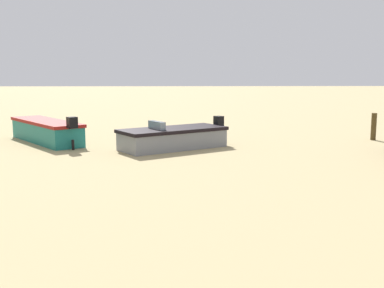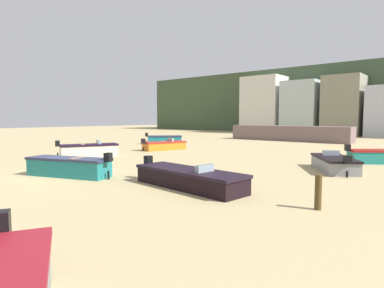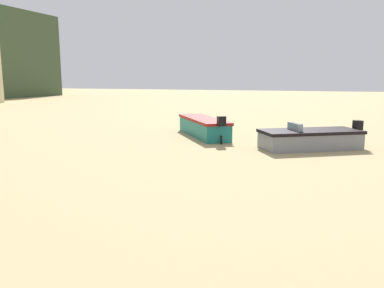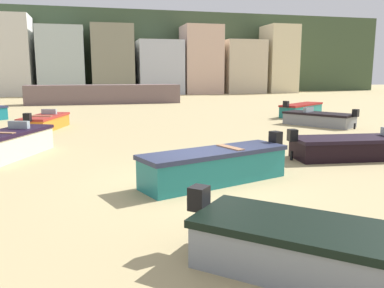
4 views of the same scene
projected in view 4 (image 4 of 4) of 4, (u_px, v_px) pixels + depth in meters
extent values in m
plane|color=tan|center=(197.00, 183.00, 10.80)|extent=(160.00, 160.00, 0.00)
cube|color=#3B4C33|center=(104.00, 56.00, 72.68)|extent=(90.00, 32.00, 12.11)
cube|color=#715B5B|center=(105.00, 94.00, 38.93)|extent=(14.64, 2.40, 1.83)
cube|color=silver|center=(3.00, 56.00, 51.60)|extent=(7.15, 6.32, 10.32)
cube|color=#AFBFBE|center=(62.00, 61.00, 52.94)|extent=(5.91, 5.20, 9.02)
cube|color=gray|center=(112.00, 60.00, 55.33)|extent=(5.61, 6.87, 9.40)
cube|color=silver|center=(159.00, 68.00, 57.05)|extent=(6.21, 6.76, 7.46)
cube|color=beige|center=(201.00, 60.00, 57.61)|extent=(5.40, 5.21, 9.65)
cube|color=beige|center=(242.00, 67.00, 59.40)|extent=(5.90, 5.36, 7.72)
cube|color=beige|center=(279.00, 59.00, 60.49)|extent=(4.49, 5.05, 10.01)
cube|color=beige|center=(9.00, 146.00, 14.08)|extent=(2.69, 4.05, 0.81)
cube|color=black|center=(8.00, 133.00, 14.00)|extent=(2.80, 4.17, 0.12)
cube|color=#8C9EA8|center=(19.00, 125.00, 14.62)|extent=(0.78, 0.48, 0.28)
cube|color=#96694A|center=(0.00, 133.00, 13.52)|extent=(1.09, 0.65, 0.08)
cube|color=gray|center=(319.00, 120.00, 22.57)|extent=(3.26, 3.97, 0.62)
cube|color=black|center=(319.00, 114.00, 22.50)|extent=(3.38, 4.10, 0.12)
cube|color=black|center=(356.00, 113.00, 21.08)|extent=(0.42, 0.41, 0.40)
cylinder|color=black|center=(355.00, 126.00, 21.20)|extent=(0.14, 0.14, 0.31)
cube|color=#8C9EA8|center=(308.00, 109.00, 22.91)|extent=(0.87, 0.65, 0.28)
cube|color=#1C7670|center=(301.00, 111.00, 27.72)|extent=(4.32, 3.61, 0.73)
cube|color=maroon|center=(302.00, 105.00, 27.65)|extent=(4.45, 3.73, 0.12)
cube|color=black|center=(286.00, 104.00, 25.75)|extent=(0.42, 0.42, 0.40)
cylinder|color=black|center=(285.00, 116.00, 25.89)|extent=(0.14, 0.14, 0.37)
cube|color=gray|center=(345.00, 261.00, 5.62)|extent=(4.10, 3.95, 0.65)
cube|color=black|center=(347.00, 235.00, 5.55)|extent=(4.23, 4.08, 0.12)
cube|color=black|center=(199.00, 198.00, 6.62)|extent=(0.42, 0.43, 0.40)
cylinder|color=black|center=(199.00, 239.00, 6.75)|extent=(0.14, 0.14, 0.32)
cube|color=#1D7677|center=(215.00, 168.00, 10.78)|extent=(4.30, 2.44, 0.79)
cube|color=#282F49|center=(215.00, 152.00, 10.70)|extent=(4.42, 2.55, 0.12)
cube|color=black|center=(276.00, 138.00, 11.90)|extent=(0.37, 0.39, 0.40)
cylinder|color=black|center=(275.00, 165.00, 12.04)|extent=(0.13, 0.13, 0.39)
cube|color=#926647|center=(230.00, 148.00, 10.97)|extent=(0.54, 0.99, 0.08)
cube|color=orange|center=(45.00, 124.00, 21.07)|extent=(2.33, 3.92, 0.62)
cube|color=maroon|center=(45.00, 117.00, 21.00)|extent=(2.43, 4.04, 0.12)
cube|color=black|center=(27.00, 117.00, 18.98)|extent=(0.39, 0.36, 0.40)
cylinder|color=black|center=(28.00, 132.00, 19.10)|extent=(0.12, 0.12, 0.31)
cube|color=#8C9EA8|center=(49.00, 112.00, 21.60)|extent=(0.83, 0.42, 0.28)
cube|color=olive|center=(41.00, 117.00, 20.54)|extent=(1.16, 0.55, 0.08)
cube|color=black|center=(366.00, 149.00, 13.95)|extent=(5.21, 1.98, 0.63)
cube|color=black|center=(366.00, 139.00, 13.88)|extent=(5.32, 2.07, 0.12)
cube|color=black|center=(292.00, 135.00, 13.47)|extent=(0.31, 0.35, 0.40)
cylinder|color=black|center=(292.00, 156.00, 13.60)|extent=(0.11, 0.11, 0.32)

